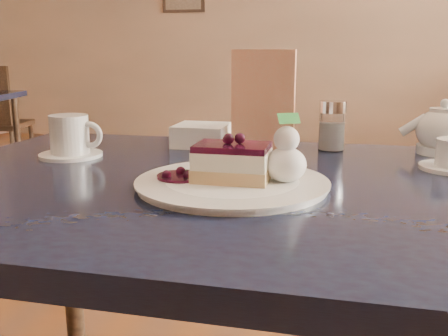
% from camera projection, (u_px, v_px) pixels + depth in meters
% --- Properties ---
extents(main_table, '(1.32, 0.90, 0.81)m').
position_uv_depth(main_table, '(238.00, 223.00, 0.95)').
color(main_table, black).
rests_on(main_table, ground).
extents(dessert_plate, '(0.33, 0.33, 0.01)m').
position_uv_depth(dessert_plate, '(232.00, 184.00, 0.88)').
color(dessert_plate, white).
rests_on(dessert_plate, main_table).
extents(cheesecake_slice, '(0.13, 0.10, 0.06)m').
position_uv_depth(cheesecake_slice, '(232.00, 162.00, 0.87)').
color(cheesecake_slice, '#CFB876').
rests_on(cheesecake_slice, dessert_plate).
extents(whipped_cream, '(0.07, 0.07, 0.06)m').
position_uv_depth(whipped_cream, '(286.00, 165.00, 0.86)').
color(whipped_cream, white).
rests_on(whipped_cream, dessert_plate).
extents(berry_sauce, '(0.09, 0.09, 0.01)m').
position_uv_depth(berry_sauce, '(181.00, 176.00, 0.89)').
color(berry_sauce, black).
rests_on(berry_sauce, dessert_plate).
extents(coffee_set, '(0.15, 0.14, 0.09)m').
position_uv_depth(coffee_set, '(71.00, 138.00, 1.12)').
color(coffee_set, white).
rests_on(coffee_set, main_table).
extents(tea_set, '(0.17, 0.29, 0.11)m').
position_uv_depth(tea_set, '(444.00, 136.00, 1.12)').
color(tea_set, white).
rests_on(tea_set, main_table).
extents(menu_card, '(0.15, 0.04, 0.24)m').
position_uv_depth(menu_card, '(263.00, 100.00, 1.20)').
color(menu_card, beige).
rests_on(menu_card, main_table).
extents(sugar_shaker, '(0.06, 0.06, 0.12)m').
position_uv_depth(sugar_shaker, '(332.00, 125.00, 1.19)').
color(sugar_shaker, white).
rests_on(sugar_shaker, main_table).
extents(napkin_stack, '(0.13, 0.13, 0.05)m').
position_uv_depth(napkin_stack, '(202.00, 135.00, 1.26)').
color(napkin_stack, white).
rests_on(napkin_stack, main_table).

